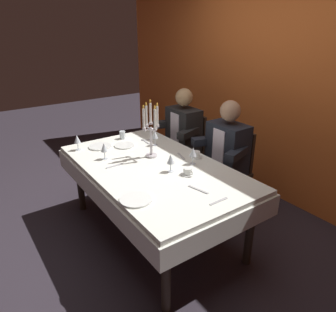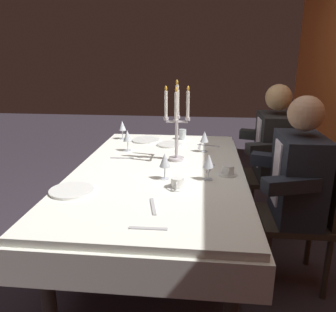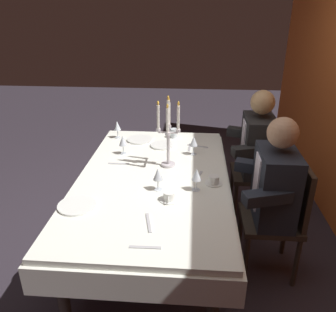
{
  "view_description": "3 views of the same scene",
  "coord_description": "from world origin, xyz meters",
  "px_view_note": "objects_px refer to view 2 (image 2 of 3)",
  "views": [
    {
      "loc": [
        2.23,
        -1.39,
        1.95
      ],
      "look_at": [
        0.14,
        0.07,
        0.86
      ],
      "focal_mm": 33.65,
      "sensor_mm": 36.0,
      "label": 1
    },
    {
      "loc": [
        2.1,
        0.27,
        1.47
      ],
      "look_at": [
        0.12,
        0.07,
        0.86
      ],
      "focal_mm": 35.98,
      "sensor_mm": 36.0,
      "label": 2
    },
    {
      "loc": [
        2.23,
        0.29,
        1.92
      ],
      "look_at": [
        0.0,
        0.11,
        0.91
      ],
      "focal_mm": 36.46,
      "sensor_mm": 36.0,
      "label": 3
    }
  ],
  "objects_px": {
    "dinner_plate_2": "(146,140)",
    "dinner_plate_0": "(170,144)",
    "dining_table": "(159,185)",
    "dinner_plate_1": "(72,190)",
    "wine_glass_4": "(122,126)",
    "seated_diner_1": "(299,177)",
    "candelabra": "(177,124)",
    "coffee_cup_1": "(228,171)",
    "wine_glass_0": "(204,137)",
    "wine_glass_2": "(127,137)",
    "coffee_cup_0": "(177,183)",
    "wine_glass_3": "(209,162)",
    "seated_diner_0": "(275,145)",
    "wine_glass_1": "(165,161)",
    "water_tumbler_0": "(183,134)"
  },
  "relations": [
    {
      "from": "dining_table",
      "to": "wine_glass_0",
      "type": "bearing_deg",
      "value": 145.06
    },
    {
      "from": "candelabra",
      "to": "seated_diner_0",
      "type": "bearing_deg",
      "value": 122.43
    },
    {
      "from": "seated_diner_0",
      "to": "seated_diner_1",
      "type": "xyz_separation_m",
      "value": [
        0.76,
        0.0,
        0.0
      ]
    },
    {
      "from": "wine_glass_4",
      "to": "wine_glass_1",
      "type": "bearing_deg",
      "value": 26.86
    },
    {
      "from": "wine_glass_0",
      "to": "coffee_cup_1",
      "type": "xyz_separation_m",
      "value": [
        0.51,
        0.15,
        -0.09
      ]
    },
    {
      "from": "dining_table",
      "to": "dinner_plate_1",
      "type": "height_order",
      "value": "dinner_plate_1"
    },
    {
      "from": "candelabra",
      "to": "dinner_plate_2",
      "type": "bearing_deg",
      "value": -149.59
    },
    {
      "from": "dining_table",
      "to": "seated_diner_1",
      "type": "xyz_separation_m",
      "value": [
        0.07,
        0.89,
        0.11
      ]
    },
    {
      "from": "dinner_plate_2",
      "to": "water_tumbler_0",
      "type": "height_order",
      "value": "water_tumbler_0"
    },
    {
      "from": "wine_glass_0",
      "to": "seated_diner_1",
      "type": "distance_m",
      "value": 0.78
    },
    {
      "from": "dinner_plate_1",
      "to": "wine_glass_4",
      "type": "relative_size",
      "value": 1.49
    },
    {
      "from": "seated_diner_1",
      "to": "wine_glass_1",
      "type": "bearing_deg",
      "value": -81.35
    },
    {
      "from": "coffee_cup_1",
      "to": "seated_diner_1",
      "type": "relative_size",
      "value": 0.11
    },
    {
      "from": "wine_glass_1",
      "to": "seated_diner_0",
      "type": "height_order",
      "value": "seated_diner_0"
    },
    {
      "from": "wine_glass_2",
      "to": "wine_glass_3",
      "type": "height_order",
      "value": "same"
    },
    {
      "from": "dinner_plate_0",
      "to": "wine_glass_0",
      "type": "xyz_separation_m",
      "value": [
        0.16,
        0.28,
        0.11
      ]
    },
    {
      "from": "coffee_cup_1",
      "to": "seated_diner_1",
      "type": "height_order",
      "value": "seated_diner_1"
    },
    {
      "from": "seated_diner_0",
      "to": "candelabra",
      "type": "bearing_deg",
      "value": -57.57
    },
    {
      "from": "wine_glass_2",
      "to": "seated_diner_0",
      "type": "xyz_separation_m",
      "value": [
        -0.3,
        1.18,
        -0.12
      ]
    },
    {
      "from": "dining_table",
      "to": "wine_glass_4",
      "type": "height_order",
      "value": "wine_glass_4"
    },
    {
      "from": "dinner_plate_0",
      "to": "water_tumbler_0",
      "type": "height_order",
      "value": "water_tumbler_0"
    },
    {
      "from": "wine_glass_3",
      "to": "dinner_plate_1",
      "type": "bearing_deg",
      "value": -70.75
    },
    {
      "from": "dining_table",
      "to": "water_tumbler_0",
      "type": "height_order",
      "value": "water_tumbler_0"
    },
    {
      "from": "seated_diner_0",
      "to": "seated_diner_1",
      "type": "distance_m",
      "value": 0.76
    },
    {
      "from": "candelabra",
      "to": "wine_glass_3",
      "type": "relative_size",
      "value": 3.44
    },
    {
      "from": "dinner_plate_1",
      "to": "wine_glass_3",
      "type": "bearing_deg",
      "value": 109.25
    },
    {
      "from": "dinner_plate_2",
      "to": "wine_glass_2",
      "type": "distance_m",
      "value": 0.35
    },
    {
      "from": "dinner_plate_1",
      "to": "dining_table",
      "type": "bearing_deg",
      "value": 135.78
    },
    {
      "from": "dinner_plate_0",
      "to": "wine_glass_0",
      "type": "distance_m",
      "value": 0.34
    },
    {
      "from": "wine_glass_2",
      "to": "seated_diner_0",
      "type": "distance_m",
      "value": 1.23
    },
    {
      "from": "candelabra",
      "to": "seated_diner_0",
      "type": "xyz_separation_m",
      "value": [
        -0.5,
        0.79,
        -0.27
      ]
    },
    {
      "from": "water_tumbler_0",
      "to": "coffee_cup_1",
      "type": "height_order",
      "value": "water_tumbler_0"
    },
    {
      "from": "candelabra",
      "to": "coffee_cup_1",
      "type": "height_order",
      "value": "candelabra"
    },
    {
      "from": "dinner_plate_1",
      "to": "wine_glass_2",
      "type": "distance_m",
      "value": 0.85
    },
    {
      "from": "dinner_plate_1",
      "to": "wine_glass_4",
      "type": "distance_m",
      "value": 1.21
    },
    {
      "from": "wine_glass_0",
      "to": "wine_glass_1",
      "type": "height_order",
      "value": "same"
    },
    {
      "from": "dining_table",
      "to": "water_tumbler_0",
      "type": "relative_size",
      "value": 21.85
    },
    {
      "from": "seated_diner_1",
      "to": "wine_glass_4",
      "type": "bearing_deg",
      "value": -122.4
    },
    {
      "from": "wine_glass_0",
      "to": "wine_glass_2",
      "type": "height_order",
      "value": "same"
    },
    {
      "from": "candelabra",
      "to": "dinner_plate_2",
      "type": "distance_m",
      "value": 0.66
    },
    {
      "from": "dinner_plate_2",
      "to": "coffee_cup_0",
      "type": "bearing_deg",
      "value": 18.73
    },
    {
      "from": "dinner_plate_0",
      "to": "wine_glass_4",
      "type": "xyz_separation_m",
      "value": [
        -0.17,
        -0.44,
        0.11
      ]
    },
    {
      "from": "wine_glass_0",
      "to": "wine_glass_2",
      "type": "xyz_separation_m",
      "value": [
        0.03,
        -0.6,
        0.0
      ]
    },
    {
      "from": "dinner_plate_2",
      "to": "dinner_plate_0",
      "type": "bearing_deg",
      "value": 61.07
    },
    {
      "from": "candelabra",
      "to": "seated_diner_1",
      "type": "height_order",
      "value": "candelabra"
    },
    {
      "from": "wine_glass_0",
      "to": "water_tumbler_0",
      "type": "distance_m",
      "value": 0.43
    },
    {
      "from": "wine_glass_2",
      "to": "coffee_cup_0",
      "type": "height_order",
      "value": "wine_glass_2"
    },
    {
      "from": "wine_glass_1",
      "to": "wine_glass_4",
      "type": "relative_size",
      "value": 1.0
    },
    {
      "from": "wine_glass_0",
      "to": "wine_glass_3",
      "type": "height_order",
      "value": "same"
    },
    {
      "from": "dinner_plate_2",
      "to": "seated_diner_0",
      "type": "height_order",
      "value": "seated_diner_0"
    }
  ]
}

